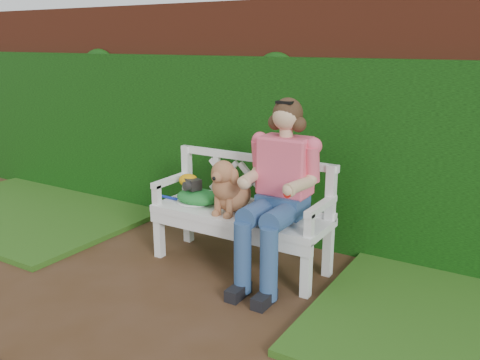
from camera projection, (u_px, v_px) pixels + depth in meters
The scene contains 11 objects.
ground at pixel (142, 302), 3.70m from camera, with size 60.00×60.00×0.00m, color #402814.
brick_wall at pixel (268, 119), 4.96m from camera, with size 10.00×0.30×2.20m, color maroon.
ivy_hedge at pixel (257, 148), 4.85m from camera, with size 10.00×0.18×1.70m, color #186112.
grass_left at pixel (34, 210), 5.64m from camera, with size 2.60×2.00×0.05m, color #255912.
garden_bench at pixel (240, 239), 4.24m from camera, with size 1.58×0.60×0.48m, color white, non-canonical shape.
seated_woman at pixel (282, 193), 3.90m from camera, with size 0.60×0.80×1.42m, color #E4435A, non-canonical shape.
dog at pixel (231, 185), 4.11m from camera, with size 0.31×0.42×0.46m, color brown, non-canonical shape.
tennis_racket at pixel (190, 202), 4.39m from camera, with size 0.54×0.23×0.03m, color silver, non-canonical shape.
green_bag at pixel (197, 196), 4.36m from camera, with size 0.38×0.29×0.13m, color #177928, non-canonical shape.
camera_item at pixel (193, 184), 4.34m from camera, with size 0.14×0.10×0.09m, color black.
baseball_glove at pixel (189, 181), 4.40m from camera, with size 0.19×0.14×0.12m, color orange.
Camera 1 is at (2.35, -2.46, 1.84)m, focal length 38.00 mm.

